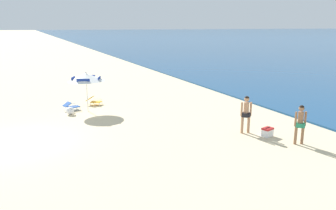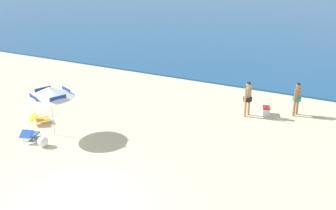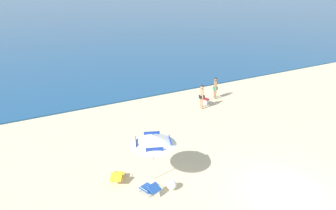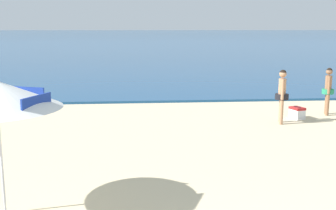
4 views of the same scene
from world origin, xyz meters
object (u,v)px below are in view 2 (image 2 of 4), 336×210
at_px(person_standing_near_shore, 297,97).
at_px(beach_ball, 43,142).
at_px(person_standing_beside, 248,96).
at_px(cooler_box, 266,110).
at_px(lounge_chair_under_umbrella, 39,118).
at_px(lounge_chair_beside_umbrella, 30,134).
at_px(beach_umbrella_striped_main, 50,92).

height_order(person_standing_near_shore, beach_ball, person_standing_near_shore).
relative_size(person_standing_beside, cooler_box, 3.05).
relative_size(lounge_chair_under_umbrella, lounge_chair_beside_umbrella, 1.02).
relative_size(person_standing_beside, beach_ball, 4.01).
xyz_separation_m(person_standing_near_shore, cooler_box, (-1.31, -0.54, -0.77)).
bearing_deg(person_standing_near_shore, lounge_chair_beside_umbrella, -140.27).
bearing_deg(beach_umbrella_striped_main, person_standing_beside, 40.91).
distance_m(person_standing_beside, beach_ball, 9.68).
distance_m(beach_umbrella_striped_main, beach_ball, 2.10).
bearing_deg(cooler_box, lounge_chair_beside_umbrella, -138.11).
bearing_deg(cooler_box, beach_umbrella_striped_main, -139.39).
height_order(person_standing_near_shore, cooler_box, person_standing_near_shore).
height_order(person_standing_beside, cooler_box, person_standing_beside).
distance_m(lounge_chair_under_umbrella, cooler_box, 10.99).
relative_size(beach_umbrella_striped_main, lounge_chair_under_umbrella, 2.83).
distance_m(lounge_chair_beside_umbrella, beach_ball, 0.96).
bearing_deg(beach_umbrella_striped_main, cooler_box, 40.61).
bearing_deg(person_standing_beside, cooler_box, 37.98).
bearing_deg(lounge_chair_under_umbrella, beach_umbrella_striped_main, -23.37).
xyz_separation_m(lounge_chair_under_umbrella, person_standing_beside, (8.41, 5.35, 0.75)).
bearing_deg(beach_umbrella_striped_main, person_standing_near_shore, 38.41).
distance_m(beach_umbrella_striped_main, lounge_chair_under_umbrella, 2.38).
distance_m(lounge_chair_under_umbrella, lounge_chair_beside_umbrella, 1.74).
bearing_deg(beach_ball, person_standing_beside, 46.88).
xyz_separation_m(lounge_chair_under_umbrella, beach_ball, (1.81, -1.69, -0.05)).
xyz_separation_m(beach_umbrella_striped_main, person_standing_beside, (6.92, 6.00, -1.00)).
xyz_separation_m(lounge_chair_under_umbrella, lounge_chair_beside_umbrella, (0.88, -1.50, 0.00)).
relative_size(lounge_chair_under_umbrella, person_standing_beside, 0.59).
xyz_separation_m(cooler_box, beach_ball, (-7.40, -7.67, 0.02)).
bearing_deg(person_standing_beside, person_standing_near_shore, 28.93).
height_order(beach_umbrella_striped_main, person_standing_near_shore, beach_umbrella_striped_main).
height_order(lounge_chair_beside_umbrella, person_standing_near_shore, person_standing_near_shore).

